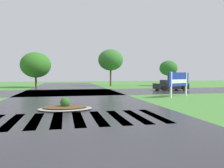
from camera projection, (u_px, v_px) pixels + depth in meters
The scene contains 7 objects.
asphalt_roadway at pixel (74, 106), 13.76m from camera, with size 10.41×80.00×0.01m, color #2B2B30.
asphalt_cross_road at pixel (70, 92), 24.37m from camera, with size 90.00×9.37×0.01m, color #2B2B30.
crosswalk_stripes at pixel (78, 119), 9.71m from camera, with size 7.65×3.54×0.01m.
estate_billboard at pixel (179, 80), 19.12m from camera, with size 2.71×1.58×2.19m.
median_island at pixel (65, 107), 12.27m from camera, with size 2.98×1.99×0.68m.
car_silver_hatch at pixel (171, 85), 27.42m from camera, with size 4.12×2.27×1.29m.
background_treeline at pixel (34, 63), 33.60m from camera, with size 45.75×6.54×6.26m.
Camera 1 is at (-0.56, -3.88, 1.95)m, focal length 35.31 mm.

